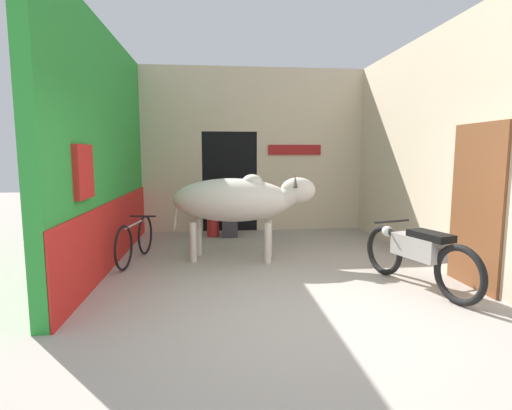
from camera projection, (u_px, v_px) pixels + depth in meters
name	position (u px, v px, depth m)	size (l,w,h in m)	color
ground_plane	(303.00, 324.00, 4.04)	(30.00, 30.00, 0.00)	#9E9389
wall_left_shopfront	(105.00, 153.00, 6.05)	(0.25, 5.05, 3.58)	green
wall_back_with_doorway	(244.00, 162.00, 9.07)	(4.89, 0.93, 3.58)	beige
wall_right_with_door	(423.00, 151.00, 6.52)	(0.22, 5.05, 3.58)	beige
cow	(238.00, 200.00, 6.42)	(2.36, 1.05, 1.40)	beige
motorcycle_near	(418.00, 253.00, 5.08)	(0.74, 1.90, 0.81)	black
bicycle	(135.00, 240.00, 6.36)	(0.44, 1.63, 0.69)	black
shopkeeper_seated	(229.00, 206.00, 8.28)	(0.45, 0.33, 1.21)	#3D3842
plastic_stool	(213.00, 224.00, 8.33)	(0.36, 0.36, 0.48)	red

